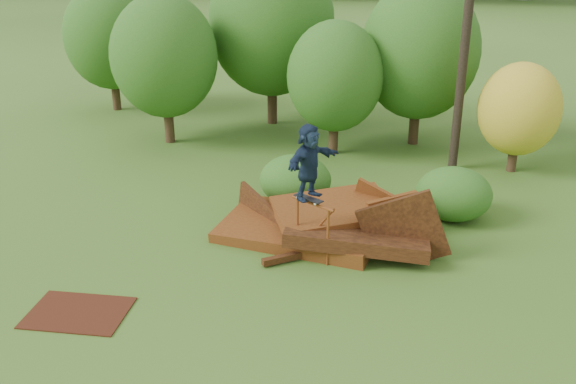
% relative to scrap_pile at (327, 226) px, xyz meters
% --- Properties ---
extents(ground, '(240.00, 240.00, 0.00)m').
position_rel_scrap_pile_xyz_m(ground, '(0.04, -2.97, -0.38)').
color(ground, '#2D5116').
rests_on(ground, ground).
extents(scrap_pile, '(5.85, 3.58, 2.23)m').
position_rel_scrap_pile_xyz_m(scrap_pile, '(0.00, 0.00, 0.00)').
color(scrap_pile, '#4C230D').
rests_on(scrap_pile, ground).
extents(grind_rail, '(1.12, 0.64, 1.44)m').
position_rel_scrap_pile_xyz_m(grind_rail, '(-0.15, -1.06, 0.56)').
color(grind_rail, brown).
rests_on(grind_rail, ground).
extents(skateboard, '(0.76, 0.54, 0.08)m').
position_rel_scrap_pile_xyz_m(skateboard, '(-0.26, -1.00, 1.13)').
color(skateboard, black).
rests_on(skateboard, grind_rail).
extents(skater, '(1.21, 1.68, 1.75)m').
position_rel_scrap_pile_xyz_m(skater, '(-0.26, -1.00, 2.02)').
color(skater, '#16243A').
rests_on(skater, skateboard).
extents(flat_plate, '(2.13, 1.63, 0.03)m').
position_rel_scrap_pile_xyz_m(flat_plate, '(-4.22, -4.53, -0.36)').
color(flat_plate, '#3A180C').
rests_on(flat_plate, ground).
extents(tree_0, '(3.73, 3.73, 5.26)m').
position_rel_scrap_pile_xyz_m(tree_0, '(-7.13, 6.37, 2.73)').
color(tree_0, black).
rests_on(tree_0, ground).
extents(tree_1, '(4.79, 4.79, 6.66)m').
position_rel_scrap_pile_xyz_m(tree_1, '(-4.19, 9.68, 3.52)').
color(tree_1, black).
rests_on(tree_1, ground).
extents(tree_2, '(3.21, 3.21, 4.53)m').
position_rel_scrap_pile_xyz_m(tree_2, '(-1.13, 6.64, 2.29)').
color(tree_2, black).
rests_on(tree_2, ground).
extents(tree_3, '(4.09, 4.09, 5.68)m').
position_rel_scrap_pile_xyz_m(tree_3, '(1.46, 8.43, 2.94)').
color(tree_3, black).
rests_on(tree_3, ground).
extents(tree_4, '(2.53, 2.53, 3.49)m').
position_rel_scrap_pile_xyz_m(tree_4, '(4.74, 6.34, 1.65)').
color(tree_4, black).
rests_on(tree_4, ground).
extents(tree_6, '(3.76, 3.76, 5.25)m').
position_rel_scrap_pile_xyz_m(tree_6, '(-11.21, 9.96, 2.71)').
color(tree_6, black).
rests_on(tree_6, ground).
extents(shrub_left, '(2.02, 1.87, 1.40)m').
position_rel_scrap_pile_xyz_m(shrub_left, '(-1.33, 2.06, 0.32)').
color(shrub_left, '#1D4312').
rests_on(shrub_left, ground).
extents(shrub_right, '(2.01, 1.84, 1.42)m').
position_rel_scrap_pile_xyz_m(shrub_right, '(2.98, 2.11, 0.33)').
color(shrub_right, '#1D4312').
rests_on(shrub_right, ground).
extents(utility_pole, '(1.40, 0.28, 9.16)m').
position_rel_scrap_pile_xyz_m(utility_pole, '(2.91, 6.07, 4.28)').
color(utility_pole, black).
rests_on(utility_pole, ground).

